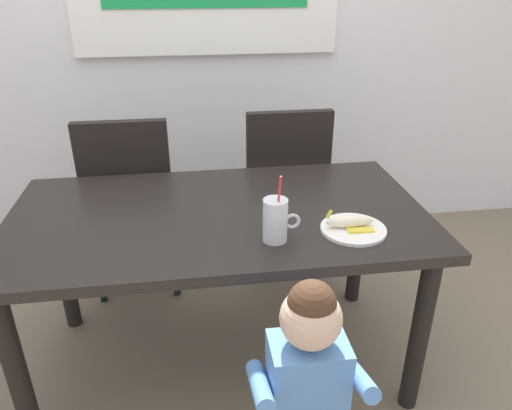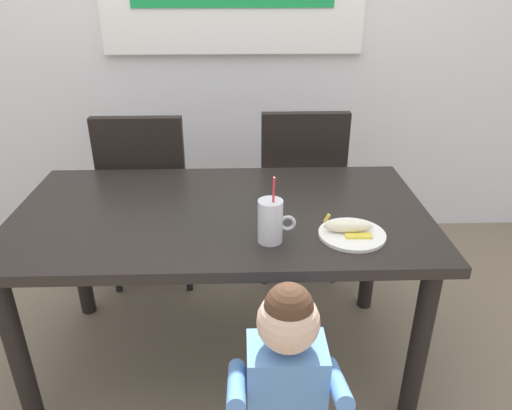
{
  "view_description": "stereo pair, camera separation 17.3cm",
  "coord_description": "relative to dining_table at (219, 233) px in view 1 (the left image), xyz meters",
  "views": [
    {
      "loc": [
        -0.09,
        -1.62,
        1.56
      ],
      "look_at": [
        0.13,
        -0.09,
        0.8
      ],
      "focal_mm": 33.69,
      "sensor_mm": 36.0,
      "label": 1
    },
    {
      "loc": [
        0.08,
        -1.64,
        1.56
      ],
      "look_at": [
        0.13,
        -0.09,
        0.8
      ],
      "focal_mm": 33.69,
      "sensor_mm": 36.0,
      "label": 2
    }
  ],
  "objects": [
    {
      "name": "dining_table",
      "position": [
        0.0,
        0.0,
        0.0
      ],
      "size": [
        1.57,
        0.85,
        0.74
      ],
      "color": "black",
      "rests_on": "ground"
    },
    {
      "name": "snack_plate",
      "position": [
        0.46,
        -0.22,
        0.1
      ],
      "size": [
        0.23,
        0.23,
        0.01
      ],
      "primitive_type": "cylinder",
      "color": "white",
      "rests_on": "dining_table"
    },
    {
      "name": "ground_plane",
      "position": [
        0.0,
        0.0,
        -0.64
      ],
      "size": [
        24.0,
        24.0,
        0.0
      ],
      "primitive_type": "plane",
      "color": "#7A6B56"
    },
    {
      "name": "toddler_standing",
      "position": [
        0.2,
        -0.64,
        -0.11
      ],
      "size": [
        0.33,
        0.24,
        0.84
      ],
      "color": "#3F4760",
      "rests_on": "ground"
    },
    {
      "name": "milk_cup",
      "position": [
        0.18,
        -0.24,
        0.16
      ],
      "size": [
        0.13,
        0.08,
        0.25
      ],
      "color": "silver",
      "rests_on": "dining_table"
    },
    {
      "name": "dining_chair_left",
      "position": [
        -0.4,
        0.62,
        -0.1
      ],
      "size": [
        0.44,
        0.45,
        0.96
      ],
      "rotation": [
        0.0,
        0.0,
        3.14
      ],
      "color": "black",
      "rests_on": "ground"
    },
    {
      "name": "peeled_banana",
      "position": [
        0.45,
        -0.21,
        0.13
      ],
      "size": [
        0.17,
        0.11,
        0.07
      ],
      "rotation": [
        0.0,
        0.0,
        -0.03
      ],
      "color": "#F4EAC6",
      "rests_on": "snack_plate"
    },
    {
      "name": "dining_chair_right",
      "position": [
        0.39,
        0.67,
        -0.1
      ],
      "size": [
        0.44,
        0.45,
        0.96
      ],
      "rotation": [
        0.0,
        0.0,
        3.14
      ],
      "color": "black",
      "rests_on": "ground"
    }
  ]
}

